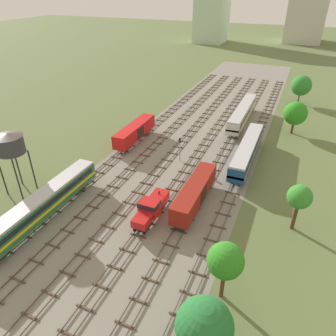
% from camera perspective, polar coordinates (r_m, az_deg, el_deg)
% --- Properties ---
extents(ground_plane, '(480.00, 480.00, 0.00)m').
position_cam_1_polar(ground_plane, '(63.14, 2.98, 2.42)').
color(ground_plane, '#5B6B3D').
extents(ballast_bed, '(27.77, 176.00, 0.01)m').
position_cam_1_polar(ballast_bed, '(63.14, 2.98, 2.42)').
color(ballast_bed, gray).
rests_on(ballast_bed, ground).
extents(track_far_left, '(2.40, 126.00, 0.29)m').
position_cam_1_polar(track_far_left, '(68.32, -6.14, 4.71)').
color(track_far_left, '#47382D').
rests_on(track_far_left, ground).
extents(track_left, '(2.40, 126.00, 0.29)m').
position_cam_1_polar(track_left, '(66.34, -2.51, 4.03)').
color(track_left, '#47382D').
rests_on(track_left, ground).
extents(track_centre_left, '(2.40, 126.00, 0.29)m').
position_cam_1_polar(track_centre_left, '(64.64, 1.31, 3.30)').
color(track_centre_left, '#47382D').
rests_on(track_centre_left, ground).
extents(track_centre, '(2.40, 126.00, 0.29)m').
position_cam_1_polar(track_centre, '(63.26, 5.32, 2.52)').
color(track_centre, '#47382D').
rests_on(track_centre, ground).
extents(track_centre_right, '(2.40, 126.00, 0.29)m').
position_cam_1_polar(track_centre_right, '(62.21, 9.48, 1.70)').
color(track_centre_right, '#47382D').
rests_on(track_centre_right, ground).
extents(track_right, '(2.40, 126.00, 0.29)m').
position_cam_1_polar(track_right, '(61.52, 13.75, 0.84)').
color(track_right, '#47382D').
rests_on(track_right, ground).
extents(passenger_coach_far_left_nearest, '(2.96, 22.00, 3.80)m').
position_cam_1_polar(passenger_coach_far_left_nearest, '(48.42, -21.88, -6.08)').
color(passenger_coach_far_left_nearest, '#286638').
rests_on(passenger_coach_far_left_nearest, ground).
extents(shunter_loco_centre_near, '(2.74, 8.46, 3.10)m').
position_cam_1_polar(shunter_loco_centre_near, '(45.41, -3.13, -7.15)').
color(shunter_loco_centre_near, red).
rests_on(shunter_loco_centre_near, ground).
extents(freight_boxcar_centre_right_mid, '(2.87, 14.00, 3.60)m').
position_cam_1_polar(freight_boxcar_centre_right_mid, '(47.79, 4.86, -4.40)').
color(freight_boxcar_centre_right_mid, maroon).
rests_on(freight_boxcar_centre_right_mid, ground).
extents(freight_boxcar_far_left_midfar, '(2.87, 14.00, 3.60)m').
position_cam_1_polar(freight_boxcar_far_left_midfar, '(67.78, -6.03, 6.65)').
color(freight_boxcar_far_left_midfar, red).
rests_on(freight_boxcar_far_left_midfar, ground).
extents(diesel_railcar_right_far, '(2.96, 20.50, 3.80)m').
position_cam_1_polar(diesel_railcar_right_far, '(61.02, 14.16, 3.16)').
color(diesel_railcar_right_far, '#194C8C').
rests_on(diesel_railcar_right_far, ground).
extents(passenger_coach_centre_right_farther, '(2.96, 22.00, 3.80)m').
position_cam_1_polar(passenger_coach_centre_right_farther, '(79.39, 13.37, 9.76)').
color(passenger_coach_centre_right_farther, beige).
rests_on(passenger_coach_centre_right_farther, ground).
extents(water_tower, '(4.44, 4.44, 10.40)m').
position_cam_1_polar(water_tower, '(53.50, -26.79, 3.90)').
color(water_tower, '#2D2826').
rests_on(water_tower, ground).
extents(signal_post_nearest, '(0.28, 0.47, 4.92)m').
position_cam_1_polar(signal_post_nearest, '(59.48, 2.17, 3.99)').
color(signal_post_nearest, gray).
rests_on(signal_post_nearest, ground).
extents(lineside_tree_0, '(5.51, 5.51, 7.89)m').
position_cam_1_polar(lineside_tree_0, '(97.29, 23.02, 13.58)').
color(lineside_tree_0, '#4C331E').
rests_on(lineside_tree_0, ground).
extents(lineside_tree_1, '(5.16, 5.16, 7.35)m').
position_cam_1_polar(lineside_tree_1, '(76.12, 22.09, 9.15)').
color(lineside_tree_1, '#4C331E').
rests_on(lineside_tree_1, ground).
extents(lineside_tree_2, '(3.30, 3.30, 7.05)m').
position_cam_1_polar(lineside_tree_2, '(45.18, 22.73, -4.95)').
color(lineside_tree_2, '#4C331E').
rests_on(lineside_tree_2, ground).
extents(lineside_tree_3, '(5.01, 5.01, 7.63)m').
position_cam_1_polar(lineside_tree_3, '(29.44, 6.59, -26.63)').
color(lineside_tree_3, '#4C331E').
rests_on(lineside_tree_3, ground).
extents(lineside_tree_4, '(3.89, 3.89, 7.39)m').
position_cam_1_polar(lineside_tree_4, '(33.78, 10.37, -16.24)').
color(lineside_tree_4, '#4C331E').
rests_on(lineside_tree_4, ground).
extents(skyline_tower_0, '(15.83, 20.13, 30.96)m').
position_cam_1_polar(skyline_tower_0, '(196.66, 7.99, 26.18)').
color(skyline_tower_0, '#B9D3BA').
rests_on(skyline_tower_0, ground).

